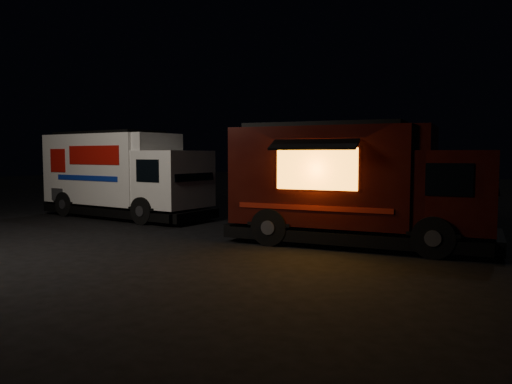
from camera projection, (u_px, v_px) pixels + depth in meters
name	position (u px, v px, depth m)	size (l,w,h in m)	color
ground	(143.00, 240.00, 12.82)	(80.00, 80.00, 0.00)	black
white_truck	(126.00, 174.00, 17.48)	(6.66, 2.27, 3.02)	silver
red_truck	(360.00, 184.00, 12.17)	(6.41, 2.36, 2.98)	#350E09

